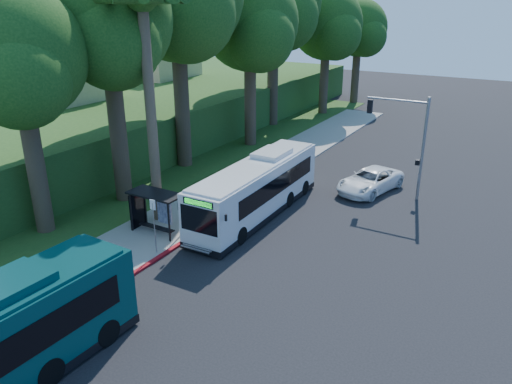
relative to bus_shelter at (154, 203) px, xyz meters
The scene contains 18 objects.
ground 8.00m from the bus_shelter, 21.51° to the left, with size 140.00×140.00×0.00m, color black.
sidewalk 3.35m from the bus_shelter, 90.90° to the left, with size 4.50×70.00×0.12m, color gray.
red_curb 3.07m from the bus_shelter, 26.83° to the right, with size 0.25×30.00×0.13m, color maroon.
grass_verge 9.90m from the bus_shelter, 126.16° to the left, with size 8.00×70.00×0.06m, color #234719.
bus_shelter is the anchor object (origin of this frame).
stop_sign_pole 2.85m from the bus_shelter, 49.08° to the right, with size 0.35×0.06×3.17m.
traffic_signal_pole 17.15m from the bus_shelter, 49.36° to the left, with size 4.10×0.30×7.00m.
palm_tree 10.70m from the bus_shelter, 124.80° to the left, with size 4.20×4.20×14.40m.
hillside_backdrop 26.18m from the bus_shelter, 136.68° to the left, with size 24.00×60.00×8.80m.
tree_0 11.08m from the bus_shelter, 151.08° to the left, with size 8.40×8.00×15.70m.
tree_1 16.56m from the bus_shelter, 119.45° to the left, with size 10.50×10.00×18.26m.
tree_2 21.25m from the bus_shelter, 103.83° to the left, with size 8.82×8.40×15.12m.
tree_3 29.46m from the bus_shelter, 103.86° to the left, with size 10.08×9.60×17.28m.
tree_4 35.97m from the bus_shelter, 96.78° to the left, with size 8.40×8.00×14.14m.
tree_5 43.55m from the bus_shelter, 94.21° to the left, with size 7.35×7.00×12.86m.
tree_6 10.21m from the bus_shelter, 150.84° to the right, with size 7.56×7.20×13.74m.
white_bus 6.50m from the bus_shelter, 53.68° to the left, with size 2.82×12.40×3.69m.
pickup 15.46m from the bus_shelter, 55.47° to the left, with size 2.62×5.69×1.58m, color white.
Camera 1 is at (11.11, -22.84, 12.88)m, focal length 35.00 mm.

